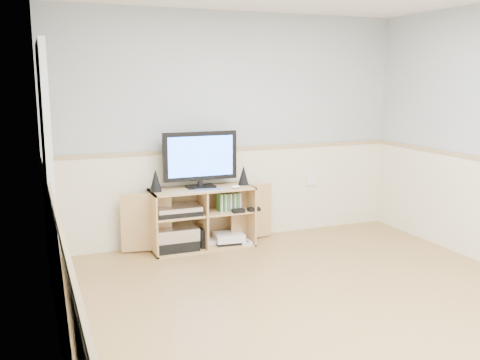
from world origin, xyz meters
The scene contains 11 objects.
room centered at (-0.06, 0.12, 1.22)m, with size 4.04×4.54×2.54m.
media_cabinet centered at (-0.43, 2.07, 0.33)m, with size 1.70×0.41×0.65m.
monitor centered at (-0.43, 2.06, 0.97)m, with size 0.80×0.18×0.59m.
speaker_left centered at (-0.92, 2.04, 0.77)m, with size 0.13×0.13×0.23m, color black.
speaker_right centered at (0.05, 2.04, 0.76)m, with size 0.11×0.11×0.21m, color black.
keyboard centered at (-0.40, 1.88, 0.66)m, with size 0.28×0.11×0.01m, color white.
mouse centered at (-0.11, 1.88, 0.67)m, with size 0.10×0.06×0.04m, color white.
av_components centered at (-0.73, 2.01, 0.22)m, with size 0.53×0.34×0.47m.
game_consoles centered at (-0.15, 2.00, 0.07)m, with size 0.46×0.30×0.11m.
game_cases centered at (-0.14, 2.00, 0.48)m, with size 0.24×0.14×0.19m, color #3F8C3F.
wall_outlet centered at (1.00, 2.23, 0.60)m, with size 0.12×0.03×0.12m, color white.
Camera 1 is at (-2.11, -3.26, 1.78)m, focal length 40.00 mm.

